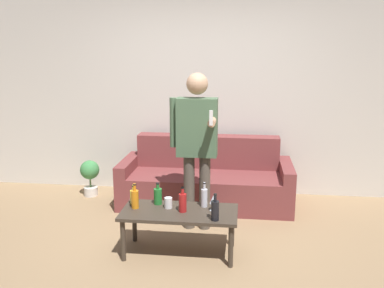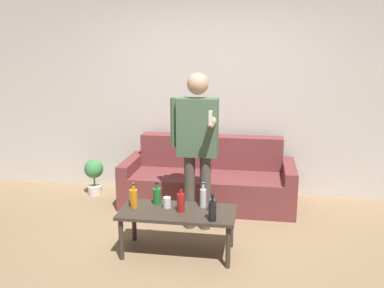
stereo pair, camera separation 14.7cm
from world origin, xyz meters
The scene contains 14 objects.
ground_plane centered at (0.00, 0.00, 0.00)m, with size 16.00×16.00×0.00m, color #997A56.
wall_back centered at (0.00, 1.95, 1.35)m, with size 8.00×0.06×2.70m.
couch centered at (0.06, 1.46, 0.28)m, with size 2.05×0.82×0.80m.
coffee_table centered at (-0.06, 0.11, 0.37)m, with size 1.06×0.51×0.42m.
bottle_orange centered at (-0.29, 0.26, 0.50)m, with size 0.08×0.08×0.21m.
bottle_green centered at (-0.51, 0.22, 0.50)m, with size 0.07×0.07×0.19m.
bottle_dark centered at (-0.48, 0.13, 0.51)m, with size 0.07×0.07×0.24m.
bottle_yellow centered at (0.28, -0.06, 0.52)m, with size 0.07×0.07×0.24m.
bottle_red centered at (0.16, 0.25, 0.51)m, with size 0.06×0.06×0.24m.
bottle_clear centered at (-0.03, 0.10, 0.51)m, with size 0.07×0.07×0.24m.
wine_glass_near centered at (0.25, 0.16, 0.53)m, with size 0.08×0.08×0.16m.
cup_on_table centered at (-0.17, 0.17, 0.47)m, with size 0.07×0.07×0.10m.
person_standing_front centered at (0.03, 0.70, 0.97)m, with size 0.49×0.42×1.64m.
potted_plant centered at (-1.44, 1.54, 0.29)m, with size 0.24×0.24×0.47m.
Camera 1 is at (0.50, -3.52, 1.90)m, focal length 40.00 mm.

